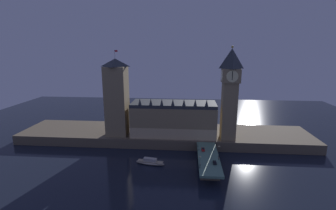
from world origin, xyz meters
TOP-DOWN VIEW (x-y plane):
  - ground_plane at (0.00, 0.00)m, footprint 400.00×400.00m
  - embankment at (0.00, 39.00)m, footprint 220.00×42.00m
  - parliament_hall at (7.50, 32.34)m, footprint 61.14×24.08m
  - clock_tower at (46.17, 26.47)m, footprint 12.23×12.34m
  - victoria_tower at (-33.65, 28.95)m, footprint 15.21×15.21m
  - bridge at (30.56, -5.00)m, footprint 12.35×46.00m
  - car_northbound_lead at (27.85, 3.93)m, footprint 2.03×4.49m
  - car_southbound_lead at (33.28, -13.89)m, footprint 1.93×3.86m
  - pedestrian_near_rail at (25.13, -17.07)m, footprint 0.38×0.38m
  - pedestrian_mid_walk at (35.99, -8.90)m, footprint 0.38×0.38m
  - pedestrian_far_rail at (25.13, 4.04)m, footprint 0.38×0.38m
  - street_lamp_near at (24.73, -19.72)m, footprint 1.34×0.60m
  - street_lamp_mid at (36.39, -5.00)m, footprint 1.34×0.60m
  - street_lamp_far at (24.73, 9.72)m, footprint 1.34×0.60m
  - boat_upstream at (-4.52, -4.37)m, footprint 18.42×7.22m

SIDE VIEW (x-z plane):
  - ground_plane at x=0.00m, z-range 0.00..0.00m
  - boat_upstream at x=-4.52m, z-range -0.55..3.53m
  - embankment at x=0.00m, z-range 0.00..6.95m
  - bridge at x=30.56m, z-range 1.08..7.87m
  - car_northbound_lead at x=27.85m, z-range 6.74..8.21m
  - car_southbound_lead at x=33.28m, z-range 6.74..8.23m
  - pedestrian_far_rail at x=25.13m, z-range 6.84..8.54m
  - pedestrian_near_rail at x=25.13m, z-range 6.84..8.57m
  - pedestrian_mid_walk at x=35.99m, z-range 6.84..8.61m
  - street_lamp_far at x=24.73m, z-range 7.54..13.47m
  - street_lamp_near at x=24.73m, z-range 7.66..14.63m
  - street_lamp_mid at x=36.39m, z-range 7.68..14.86m
  - parliament_hall at x=7.50m, z-range 4.54..33.42m
  - victoria_tower at x=-33.65m, z-range 4.05..65.66m
  - clock_tower at x=46.17m, z-range 8.74..72.92m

